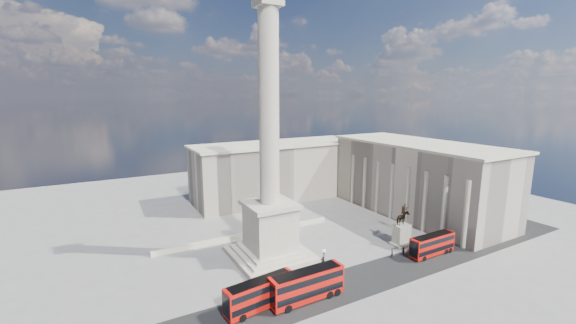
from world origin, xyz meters
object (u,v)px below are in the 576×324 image
(equestrian_statue, at_px, (402,232))
(nelsons_column, at_px, (270,191))
(pedestrian_crossing, at_px, (323,261))
(red_bus_a, at_px, (261,294))
(pedestrian_walking, at_px, (392,253))
(red_bus_c, at_px, (432,245))
(red_bus_b, at_px, (307,285))
(red_bus_d, at_px, (493,229))
(victorian_lamp, at_px, (324,263))
(pedestrian_standing, at_px, (403,251))

(equestrian_statue, bearing_deg, nelsons_column, 162.79)
(equestrian_statue, relative_size, pedestrian_crossing, 4.74)
(red_bus_a, bearing_deg, pedestrian_walking, -1.98)
(red_bus_c, bearing_deg, red_bus_b, -177.46)
(red_bus_b, relative_size, red_bus_d, 1.18)
(red_bus_a, relative_size, red_bus_d, 1.10)
(victorian_lamp, height_order, pedestrian_walking, victorian_lamp)
(red_bus_a, bearing_deg, pedestrian_standing, -2.46)
(red_bus_d, distance_m, victorian_lamp, 42.37)
(equestrian_statue, bearing_deg, victorian_lamp, -168.49)
(nelsons_column, xyz_separation_m, equestrian_statue, (25.99, -8.05, -10.03))
(red_bus_c, bearing_deg, pedestrian_standing, 149.40)
(red_bus_b, bearing_deg, victorian_lamp, 30.33)
(red_bus_a, distance_m, red_bus_d, 54.23)
(nelsons_column, height_order, red_bus_b, nelsons_column)
(red_bus_c, xyz_separation_m, red_bus_d, (18.19, -0.84, -0.02))
(pedestrian_standing, bearing_deg, red_bus_c, 132.75)
(pedestrian_walking, height_order, pedestrian_standing, pedestrian_walking)
(victorian_lamp, bearing_deg, pedestrian_walking, 3.91)
(red_bus_a, distance_m, equestrian_statue, 34.97)
(victorian_lamp, bearing_deg, pedestrian_standing, 3.34)
(pedestrian_walking, distance_m, pedestrian_crossing, 13.79)
(red_bus_b, relative_size, pedestrian_crossing, 6.79)
(red_bus_a, xyz_separation_m, red_bus_b, (6.87, -1.54, 0.21))
(victorian_lamp, height_order, pedestrian_crossing, victorian_lamp)
(nelsons_column, bearing_deg, equestrian_statue, -17.21)
(red_bus_b, bearing_deg, red_bus_a, 166.59)
(red_bus_d, bearing_deg, pedestrian_standing, 168.18)
(red_bus_c, bearing_deg, victorian_lamp, 175.84)
(equestrian_statue, bearing_deg, red_bus_a, -169.96)
(victorian_lamp, height_order, pedestrian_standing, victorian_lamp)
(red_bus_b, relative_size, pedestrian_standing, 7.17)
(red_bus_d, xyz_separation_m, pedestrian_standing, (-22.96, 3.64, -1.30))
(red_bus_b, distance_m, pedestrian_crossing, 11.59)
(pedestrian_standing, bearing_deg, red_bus_b, -7.08)
(nelsons_column, relative_size, victorian_lamp, 8.56)
(nelsons_column, bearing_deg, pedestrian_standing, -26.74)
(nelsons_column, height_order, equestrian_statue, nelsons_column)
(nelsons_column, bearing_deg, red_bus_c, -27.40)
(pedestrian_walking, bearing_deg, equestrian_statue, 19.61)
(red_bus_c, relative_size, pedestrian_standing, 6.10)
(red_bus_a, distance_m, pedestrian_crossing, 16.50)
(red_bus_a, relative_size, equestrian_statue, 1.34)
(victorian_lamp, xyz_separation_m, pedestrian_standing, (19.32, 1.13, -2.60))
(red_bus_c, distance_m, equestrian_statue, 6.50)
(victorian_lamp, bearing_deg, red_bus_b, -148.93)
(red_bus_b, xyz_separation_m, pedestrian_crossing, (8.28, 7.93, -1.65))
(red_bus_c, height_order, equestrian_statue, equestrian_statue)
(nelsons_column, distance_m, red_bus_a, 19.59)
(pedestrian_standing, bearing_deg, red_bus_a, -11.99)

